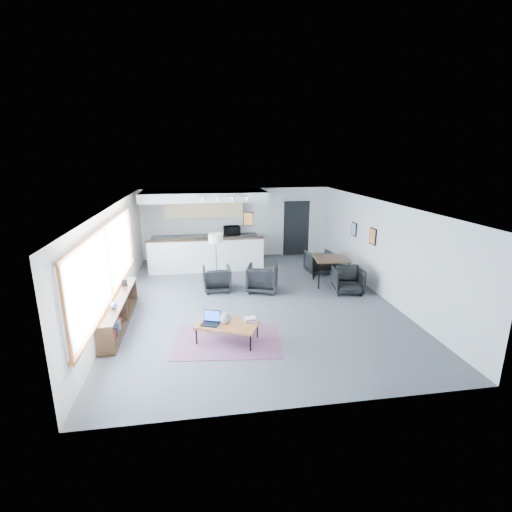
{
  "coord_description": "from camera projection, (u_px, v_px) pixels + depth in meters",
  "views": [
    {
      "loc": [
        -1.43,
        -9.27,
        3.81
      ],
      "look_at": [
        0.1,
        0.4,
        1.12
      ],
      "focal_mm": 26.0,
      "sensor_mm": 36.0,
      "label": 1
    }
  ],
  "objects": [
    {
      "name": "coaster",
      "position": [
        231.0,
        327.0,
        7.52
      ],
      "size": [
        0.11,
        0.11,
        0.01
      ],
      "rotation": [
        0.0,
        0.0,
        -0.05
      ],
      "color": "#E5590C",
      "rests_on": "coffee_table"
    },
    {
      "name": "book_stack",
      "position": [
        250.0,
        319.0,
        7.82
      ],
      "size": [
        0.28,
        0.23,
        0.08
      ],
      "rotation": [
        0.0,
        0.0,
        0.07
      ],
      "color": "silver",
      "rests_on": "coffee_table"
    },
    {
      "name": "window",
      "position": [
        108.0,
        263.0,
        8.29
      ],
      "size": [
        0.1,
        5.95,
        1.66
      ],
      "color": "#8CBFFF",
      "rests_on": "room"
    },
    {
      "name": "armchair_left",
      "position": [
        217.0,
        278.0,
        10.62
      ],
      "size": [
        0.78,
        0.74,
        0.78
      ],
      "primitive_type": "imported",
      "rotation": [
        0.0,
        0.0,
        3.18
      ],
      "color": "black",
      "rests_on": "floor"
    },
    {
      "name": "dining_chair_far",
      "position": [
        319.0,
        263.0,
        12.21
      ],
      "size": [
        0.72,
        0.68,
        0.7
      ],
      "primitive_type": "imported",
      "rotation": [
        0.0,
        0.0,
        3.21
      ],
      "color": "black",
      "rests_on": "floor"
    },
    {
      "name": "kitchenette",
      "position": [
        205.0,
        226.0,
        13.04
      ],
      "size": [
        4.2,
        1.96,
        2.6
      ],
      "color": "white",
      "rests_on": "floor"
    },
    {
      "name": "dining_table",
      "position": [
        331.0,
        260.0,
        11.07
      ],
      "size": [
        1.08,
        1.08,
        0.82
      ],
      "rotation": [
        0.0,
        0.0,
        -0.12
      ],
      "color": "#342012",
      "rests_on": "floor"
    },
    {
      "name": "room",
      "position": [
        255.0,
        253.0,
        9.71
      ],
      "size": [
        7.02,
        9.02,
        2.62
      ],
      "color": "#48484A",
      "rests_on": "ground"
    },
    {
      "name": "console",
      "position": [
        119.0,
        312.0,
        8.47
      ],
      "size": [
        0.35,
        3.0,
        0.8
      ],
      "color": "#342012",
      "rests_on": "floor"
    },
    {
      "name": "microwave",
      "position": [
        232.0,
        230.0,
        13.67
      ],
      "size": [
        0.6,
        0.36,
        0.39
      ],
      "primitive_type": "imported",
      "rotation": [
        0.0,
        0.0,
        0.07
      ],
      "color": "black",
      "rests_on": "kitchenette"
    },
    {
      "name": "kilim_rug",
      "position": [
        228.0,
        341.0,
        7.81
      ],
      "size": [
        2.39,
        1.76,
        0.01
      ],
      "rotation": [
        0.0,
        0.0,
        -0.11
      ],
      "color": "#593146",
      "rests_on": "floor"
    },
    {
      "name": "laptop",
      "position": [
        211.0,
        320.0,
        7.7
      ],
      "size": [
        0.45,
        0.41,
        0.26
      ],
      "rotation": [
        0.0,
        0.0,
        -0.36
      ],
      "color": "black",
      "rests_on": "coffee_table"
    },
    {
      "name": "armchair_right",
      "position": [
        262.0,
        277.0,
        10.58
      ],
      "size": [
        1.01,
        0.98,
        0.84
      ],
      "primitive_type": "imported",
      "rotation": [
        0.0,
        0.0,
        2.84
      ],
      "color": "black",
      "rests_on": "floor"
    },
    {
      "name": "coffee_table",
      "position": [
        227.0,
        325.0,
        7.71
      ],
      "size": [
        1.41,
        1.1,
        0.41
      ],
      "rotation": [
        0.0,
        0.0,
        -0.4
      ],
      "color": "brown",
      "rests_on": "floor"
    },
    {
      "name": "dining_chair_near",
      "position": [
        348.0,
        281.0,
        10.47
      ],
      "size": [
        0.76,
        0.73,
        0.7
      ],
      "primitive_type": "imported",
      "rotation": [
        0.0,
        0.0,
        -0.15
      ],
      "color": "black",
      "rests_on": "floor"
    },
    {
      "name": "doorway",
      "position": [
        296.0,
        227.0,
        14.32
      ],
      "size": [
        1.1,
        0.12,
        2.15
      ],
      "color": "black",
      "rests_on": "room"
    },
    {
      "name": "ceramic_pot",
      "position": [
        226.0,
        318.0,
        7.67
      ],
      "size": [
        0.24,
        0.24,
        0.24
      ],
      "rotation": [
        0.0,
        0.0,
        -0.24
      ],
      "color": "gray",
      "rests_on": "coffee_table"
    },
    {
      "name": "floor_lamp",
      "position": [
        216.0,
        240.0,
        11.15
      ],
      "size": [
        0.48,
        0.48,
        1.52
      ],
      "rotation": [
        0.0,
        0.0,
        -0.1
      ],
      "color": "black",
      "rests_on": "floor"
    },
    {
      "name": "track_light",
      "position": [
        225.0,
        197.0,
        11.39
      ],
      "size": [
        1.6,
        0.07,
        0.15
      ],
      "color": "silver",
      "rests_on": "room"
    },
    {
      "name": "wall_art_upper",
      "position": [
        354.0,
        229.0,
        11.79
      ],
      "size": [
        0.03,
        0.34,
        0.44
      ],
      "color": "black",
      "rests_on": "room"
    },
    {
      "name": "wall_art_lower",
      "position": [
        373.0,
        236.0,
        10.54
      ],
      "size": [
        0.03,
        0.38,
        0.48
      ],
      "color": "black",
      "rests_on": "room"
    }
  ]
}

